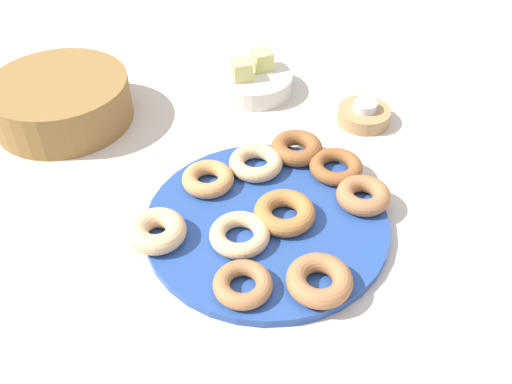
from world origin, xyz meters
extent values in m
plane|color=beige|center=(0.00, 0.00, 0.00)|extent=(2.40, 2.40, 0.00)
cylinder|color=#284C9E|center=(0.00, 0.00, 0.01)|extent=(0.36, 0.36, 0.01)
torus|color=#995B2D|center=(0.12, 0.10, 0.03)|extent=(0.12, 0.12, 0.03)
torus|color=tan|center=(-0.04, 0.11, 0.03)|extent=(0.11, 0.11, 0.02)
torus|color=#B27547|center=(0.14, -0.05, 0.03)|extent=(0.10, 0.10, 0.03)
torus|color=#EABC84|center=(-0.06, -0.02, 0.03)|extent=(0.12, 0.12, 0.02)
torus|color=#B27547|center=(-0.01, -0.14, 0.03)|extent=(0.10, 0.10, 0.03)
torus|color=#EABC84|center=(-0.15, 0.05, 0.03)|extent=(0.09, 0.09, 0.03)
torus|color=#B27547|center=(-0.10, -0.09, 0.03)|extent=(0.09, 0.09, 0.02)
torus|color=#BC7A3D|center=(0.02, -0.01, 0.03)|extent=(0.13, 0.13, 0.03)
torus|color=#EABC84|center=(0.05, 0.11, 0.03)|extent=(0.11, 0.11, 0.02)
torus|color=#995B2D|center=(0.15, 0.03, 0.03)|extent=(0.09, 0.09, 0.02)
cylinder|color=tan|center=(0.29, 0.13, 0.01)|extent=(0.10, 0.10, 0.03)
cylinder|color=silver|center=(0.29, 0.13, 0.03)|extent=(0.04, 0.04, 0.01)
cylinder|color=olive|center=(-0.17, 0.43, 0.04)|extent=(0.28, 0.28, 0.08)
cylinder|color=silver|center=(0.18, 0.33, 0.02)|extent=(0.15, 0.15, 0.04)
cube|color=#DBD67A|center=(0.15, 0.33, 0.05)|extent=(0.04, 0.04, 0.04)
cube|color=#DBD67A|center=(0.21, 0.34, 0.05)|extent=(0.04, 0.04, 0.04)
camera|label=1|loc=(-0.32, -0.49, 0.59)|focal=39.29mm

